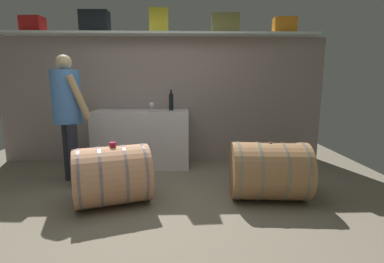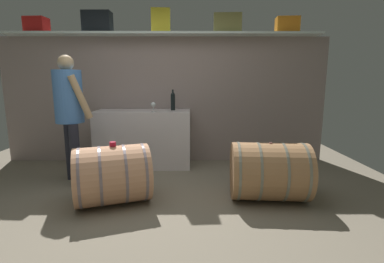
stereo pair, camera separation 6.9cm
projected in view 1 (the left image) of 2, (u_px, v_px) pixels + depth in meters
ground_plane at (154, 197)px, 3.33m from camera, size 6.52×7.41×0.02m
back_wall_panel at (163, 101)px, 4.70m from camera, size 5.32×0.10×2.05m
high_shelf_board at (161, 34)px, 4.36m from camera, size 4.90×0.40×0.03m
toolcase_red at (33, 25)px, 4.29m from camera, size 0.33×0.25×0.23m
toolcase_black at (95, 22)px, 4.30m from camera, size 0.43×0.23×0.32m
toolcase_yellow at (159, 21)px, 4.33m from camera, size 0.30×0.25×0.35m
toolcase_olive at (225, 24)px, 4.36m from camera, size 0.44×0.27×0.29m
toolcase_orange at (284, 26)px, 4.39m from camera, size 0.36×0.23×0.24m
work_cabinet at (142, 139)px, 4.45m from camera, size 1.47×0.57×0.89m
wine_bottle_dark at (171, 101)px, 4.39m from camera, size 0.07×0.07×0.32m
wine_glass at (152, 105)px, 4.16m from camera, size 0.07×0.07×0.15m
wine_barrel_near at (112, 175)px, 3.09m from camera, size 0.96×0.86×0.66m
wine_barrel_far at (269, 171)px, 3.22m from camera, size 0.90×0.72×0.67m
tasting_cup at (113, 144)px, 3.03m from camera, size 0.07×0.07×0.05m
winemaker_pouring at (68, 106)px, 3.60m from camera, size 0.51×0.56×1.67m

